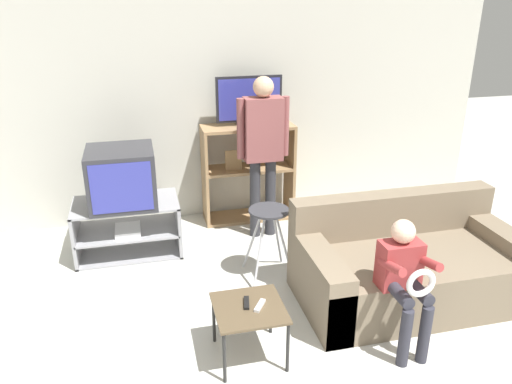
# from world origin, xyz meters

# --- Properties ---
(wall_back) EXTENTS (6.40, 0.06, 2.60)m
(wall_back) POSITION_xyz_m (0.00, 3.73, 1.30)
(wall_back) COLOR beige
(wall_back) RESTS_ON ground_plane
(tv_stand) EXTENTS (1.00, 0.58, 0.53)m
(tv_stand) POSITION_xyz_m (-0.98, 2.95, 0.26)
(tv_stand) COLOR #939399
(tv_stand) RESTS_ON ground_plane
(television_main) EXTENTS (0.62, 0.60, 0.54)m
(television_main) POSITION_xyz_m (-0.98, 2.93, 0.80)
(television_main) COLOR #2D2D33
(television_main) RESTS_ON tv_stand
(media_shelf) EXTENTS (1.00, 0.37, 1.08)m
(media_shelf) POSITION_xyz_m (0.36, 3.47, 0.55)
(media_shelf) COLOR #9E7A51
(media_shelf) RESTS_ON ground_plane
(television_flat) EXTENTS (0.71, 0.20, 0.52)m
(television_flat) POSITION_xyz_m (0.38, 3.50, 1.33)
(television_flat) COLOR black
(television_flat) RESTS_ON media_shelf
(folding_stool) EXTENTS (0.40, 0.44, 0.67)m
(folding_stool) POSITION_xyz_m (0.25, 2.18, 0.54)
(folding_stool) COLOR #B7B7BC
(folding_stool) RESTS_ON ground_plane
(snack_table) EXTENTS (0.48, 0.48, 0.41)m
(snack_table) POSITION_xyz_m (-0.16, 1.17, 0.37)
(snack_table) COLOR brown
(snack_table) RESTS_ON ground_plane
(remote_control_black) EXTENTS (0.06, 0.15, 0.02)m
(remote_control_black) POSITION_xyz_m (-0.17, 1.20, 0.42)
(remote_control_black) COLOR black
(remote_control_black) RESTS_ON snack_table
(remote_control_white) EXTENTS (0.11, 0.14, 0.02)m
(remote_control_white) POSITION_xyz_m (-0.09, 1.15, 0.42)
(remote_control_white) COLOR silver
(remote_control_white) RESTS_ON snack_table
(couch) EXTENTS (1.85, 0.97, 0.81)m
(couch) POSITION_xyz_m (1.31, 1.60, 0.28)
(couch) COLOR #756651
(couch) RESTS_ON ground_plane
(person_standing_adult) EXTENTS (0.53, 0.20, 1.68)m
(person_standing_adult) POSITION_xyz_m (0.41, 3.01, 1.02)
(person_standing_adult) COLOR #2D2D33
(person_standing_adult) RESTS_ON ground_plane
(person_seated_child) EXTENTS (0.33, 0.43, 0.97)m
(person_seated_child) POSITION_xyz_m (0.93, 1.04, 0.58)
(person_seated_child) COLOR #2D2D38
(person_seated_child) RESTS_ON ground_plane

